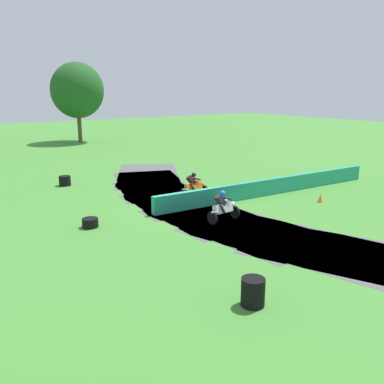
# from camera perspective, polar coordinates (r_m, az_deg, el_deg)

# --- Properties ---
(ground_plane) EXTENTS (120.00, 120.00, 0.00)m
(ground_plane) POSITION_cam_1_polar(r_m,az_deg,el_deg) (20.81, -0.34, -2.31)
(ground_plane) COLOR #428433
(track_asphalt) EXTENTS (8.85, 26.81, 0.01)m
(track_asphalt) POSITION_cam_1_polar(r_m,az_deg,el_deg) (21.29, 1.75, -1.92)
(track_asphalt) COLOR #515156
(track_asphalt) RESTS_ON ground
(safety_barrier) EXTENTS (15.15, 1.07, 0.90)m
(safety_barrier) POSITION_cam_1_polar(r_m,az_deg,el_deg) (24.00, 10.91, 0.76)
(safety_barrier) COLOR #239375
(safety_barrier) RESTS_ON ground
(motorcycle_lead_orange) EXTENTS (1.69, 0.85, 1.43)m
(motorcycle_lead_orange) POSITION_cam_1_polar(r_m,az_deg,el_deg) (22.91, 0.34, 0.87)
(motorcycle_lead_orange) COLOR black
(motorcycle_lead_orange) RESTS_ON ground
(motorcycle_chase_white) EXTENTS (1.68, 0.84, 1.43)m
(motorcycle_chase_white) POSITION_cam_1_polar(r_m,az_deg,el_deg) (18.89, 4.38, -2.01)
(motorcycle_chase_white) COLOR black
(motorcycle_chase_white) RESTS_ON ground
(tire_stack_near) EXTENTS (0.71, 0.71, 0.60)m
(tire_stack_near) POSITION_cam_1_polar(r_m,az_deg,el_deg) (26.88, -17.01, 1.48)
(tire_stack_near) COLOR black
(tire_stack_near) RESTS_ON ground
(tire_stack_mid_a) EXTENTS (0.69, 0.69, 0.40)m
(tire_stack_mid_a) POSITION_cam_1_polar(r_m,az_deg,el_deg) (18.57, -13.76, -4.11)
(tire_stack_mid_a) COLOR black
(tire_stack_mid_a) RESTS_ON ground
(tire_stack_mid_b) EXTENTS (0.67, 0.67, 0.80)m
(tire_stack_mid_b) POSITION_cam_1_polar(r_m,az_deg,el_deg) (11.90, 8.34, -13.38)
(tire_stack_mid_b) COLOR black
(tire_stack_mid_b) RESTS_ON ground
(traffic_cone) EXTENTS (0.28, 0.28, 0.44)m
(traffic_cone) POSITION_cam_1_polar(r_m,az_deg,el_deg) (22.95, 17.16, -0.82)
(traffic_cone) COLOR orange
(traffic_cone) RESTS_ON ground
(tree_far_left) EXTENTS (5.72, 5.72, 8.64)m
(tree_far_left) POSITION_cam_1_polar(r_m,az_deg,el_deg) (48.37, -15.44, 13.26)
(tree_far_left) COLOR brown
(tree_far_left) RESTS_ON ground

